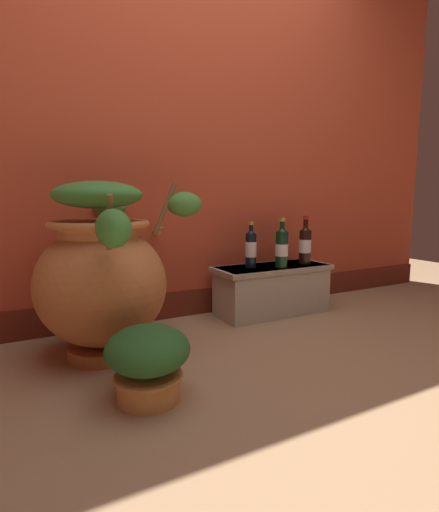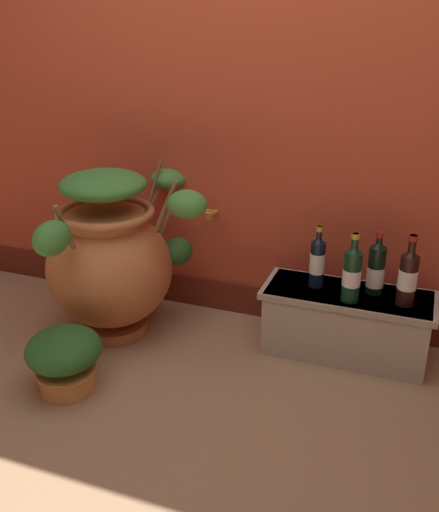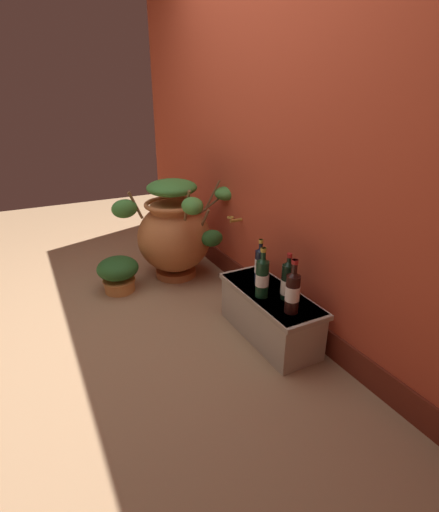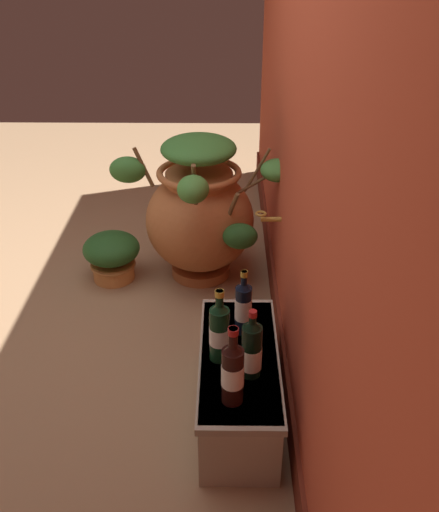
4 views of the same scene
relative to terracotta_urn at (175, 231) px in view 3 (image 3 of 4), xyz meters
name	(u,v)px [view 3 (image 3 of 4)]	position (x,y,z in m)	size (l,w,h in m)	color
ground_plane	(114,330)	(0.59, -0.69, -0.41)	(7.00, 7.00, 0.00)	#9E7A56
back_wall	(273,121)	(0.59, 0.51, 0.88)	(4.40, 0.33, 2.60)	#B74228
terracotta_urn	(175,231)	(0.00, 0.00, 0.00)	(0.82, 1.09, 0.83)	#B26638
stone_ledge	(269,313)	(1.12, 0.19, -0.23)	(0.78, 0.32, 0.32)	#B2A893
wine_bottle_left	(260,264)	(0.96, 0.21, 0.04)	(0.07, 0.07, 0.30)	black
wine_bottle_middle	(288,280)	(1.22, 0.24, 0.03)	(0.08, 0.08, 0.29)	black
wine_bottle_right	(293,290)	(1.36, 0.16, 0.05)	(0.08, 0.08, 0.32)	black
wine_bottle_back	(262,276)	(1.13, 0.12, 0.05)	(0.08, 0.08, 0.32)	black
potted_shrub	(118,273)	(0.05, -0.51, -0.25)	(0.32, 0.32, 0.28)	#D68E4C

